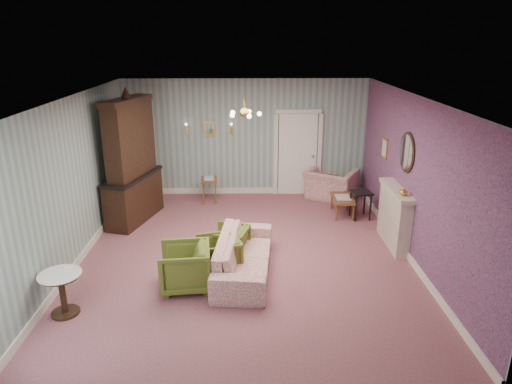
{
  "coord_description": "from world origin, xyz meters",
  "views": [
    {
      "loc": [
        0.05,
        -7.69,
        3.9
      ],
      "look_at": [
        0.2,
        0.4,
        1.1
      ],
      "focal_mm": 32.09,
      "sensor_mm": 36.0,
      "label": 1
    }
  ],
  "objects_px": {
    "olive_chair_a": "(185,265)",
    "fireplace": "(394,217)",
    "olive_chair_c": "(229,241)",
    "side_table_black": "(360,205)",
    "pedestal_table": "(63,294)",
    "sofa_chintz": "(244,249)",
    "dresser": "(131,158)",
    "coffee_table": "(342,206)",
    "wingback_chair": "(331,179)",
    "olive_chair_b": "(219,253)"
  },
  "relations": [
    {
      "from": "olive_chair_c",
      "to": "dresser",
      "type": "bearing_deg",
      "value": -115.31
    },
    {
      "from": "dresser",
      "to": "coffee_table",
      "type": "distance_m",
      "value": 4.78
    },
    {
      "from": "olive_chair_b",
      "to": "dresser",
      "type": "bearing_deg",
      "value": -156.4
    },
    {
      "from": "side_table_black",
      "to": "pedestal_table",
      "type": "bearing_deg",
      "value": -145.25
    },
    {
      "from": "sofa_chintz",
      "to": "olive_chair_c",
      "type": "bearing_deg",
      "value": 31.65
    },
    {
      "from": "dresser",
      "to": "fireplace",
      "type": "relative_size",
      "value": 2.03
    },
    {
      "from": "fireplace",
      "to": "side_table_black",
      "type": "distance_m",
      "value": 1.41
    },
    {
      "from": "wingback_chair",
      "to": "side_table_black",
      "type": "bearing_deg",
      "value": 138.9
    },
    {
      "from": "olive_chair_a",
      "to": "fireplace",
      "type": "bearing_deg",
      "value": 106.27
    },
    {
      "from": "wingback_chair",
      "to": "fireplace",
      "type": "relative_size",
      "value": 0.83
    },
    {
      "from": "sofa_chintz",
      "to": "side_table_black",
      "type": "xyz_separation_m",
      "value": [
        2.56,
        2.4,
        -0.12
      ]
    },
    {
      "from": "olive_chair_b",
      "to": "wingback_chair",
      "type": "height_order",
      "value": "wingback_chair"
    },
    {
      "from": "olive_chair_b",
      "to": "sofa_chintz",
      "type": "xyz_separation_m",
      "value": [
        0.43,
        -0.04,
        0.09
      ]
    },
    {
      "from": "wingback_chair",
      "to": "fireplace",
      "type": "xyz_separation_m",
      "value": [
        0.75,
        -2.66,
        0.07
      ]
    },
    {
      "from": "olive_chair_b",
      "to": "sofa_chintz",
      "type": "relative_size",
      "value": 0.31
    },
    {
      "from": "olive_chair_a",
      "to": "dresser",
      "type": "bearing_deg",
      "value": -158.79
    },
    {
      "from": "sofa_chintz",
      "to": "coffee_table",
      "type": "distance_m",
      "value": 3.43
    },
    {
      "from": "sofa_chintz",
      "to": "dresser",
      "type": "height_order",
      "value": "dresser"
    },
    {
      "from": "side_table_black",
      "to": "pedestal_table",
      "type": "relative_size",
      "value": 0.95
    },
    {
      "from": "olive_chair_b",
      "to": "fireplace",
      "type": "relative_size",
      "value": 0.5
    },
    {
      "from": "dresser",
      "to": "coffee_table",
      "type": "bearing_deg",
      "value": 18.42
    },
    {
      "from": "olive_chair_c",
      "to": "olive_chair_b",
      "type": "bearing_deg",
      "value": -1.18
    },
    {
      "from": "olive_chair_a",
      "to": "fireplace",
      "type": "xyz_separation_m",
      "value": [
        3.83,
        1.54,
        0.18
      ]
    },
    {
      "from": "olive_chair_c",
      "to": "dresser",
      "type": "distance_m",
      "value": 3.04
    },
    {
      "from": "olive_chair_a",
      "to": "dresser",
      "type": "relative_size",
      "value": 0.28
    },
    {
      "from": "olive_chair_c",
      "to": "fireplace",
      "type": "distance_m",
      "value": 3.21
    },
    {
      "from": "wingback_chair",
      "to": "dresser",
      "type": "height_order",
      "value": "dresser"
    },
    {
      "from": "wingback_chair",
      "to": "sofa_chintz",
      "type": "bearing_deg",
      "value": 90.84
    },
    {
      "from": "olive_chair_b",
      "to": "fireplace",
      "type": "distance_m",
      "value": 3.48
    },
    {
      "from": "dresser",
      "to": "pedestal_table",
      "type": "xyz_separation_m",
      "value": [
        -0.21,
        -3.62,
        -1.09
      ]
    },
    {
      "from": "wingback_chair",
      "to": "pedestal_table",
      "type": "bearing_deg",
      "value": 76.66
    },
    {
      "from": "olive_chair_a",
      "to": "olive_chair_c",
      "type": "distance_m",
      "value": 1.24
    },
    {
      "from": "olive_chair_a",
      "to": "olive_chair_b",
      "type": "bearing_deg",
      "value": 129.96
    },
    {
      "from": "olive_chair_a",
      "to": "side_table_black",
      "type": "xyz_separation_m",
      "value": [
        3.51,
        2.89,
        -0.09
      ]
    },
    {
      "from": "olive_chair_a",
      "to": "fireplace",
      "type": "distance_m",
      "value": 4.13
    },
    {
      "from": "olive_chair_a",
      "to": "pedestal_table",
      "type": "height_order",
      "value": "olive_chair_a"
    },
    {
      "from": "olive_chair_a",
      "to": "fireplace",
      "type": "height_order",
      "value": "fireplace"
    },
    {
      "from": "olive_chair_c",
      "to": "dresser",
      "type": "relative_size",
      "value": 0.23
    },
    {
      "from": "dresser",
      "to": "fireplace",
      "type": "distance_m",
      "value": 5.54
    },
    {
      "from": "sofa_chintz",
      "to": "coffee_table",
      "type": "bearing_deg",
      "value": -34.97
    },
    {
      "from": "coffee_table",
      "to": "pedestal_table",
      "type": "distance_m",
      "value": 6.16
    },
    {
      "from": "sofa_chintz",
      "to": "dresser",
      "type": "relative_size",
      "value": 0.78
    },
    {
      "from": "dresser",
      "to": "side_table_black",
      "type": "bearing_deg",
      "value": 15.81
    },
    {
      "from": "coffee_table",
      "to": "pedestal_table",
      "type": "height_order",
      "value": "pedestal_table"
    },
    {
      "from": "olive_chair_b",
      "to": "wingback_chair",
      "type": "relative_size",
      "value": 0.6
    },
    {
      "from": "fireplace",
      "to": "coffee_table",
      "type": "bearing_deg",
      "value": 113.41
    },
    {
      "from": "olive_chair_a",
      "to": "coffee_table",
      "type": "relative_size",
      "value": 0.97
    },
    {
      "from": "olive_chair_c",
      "to": "wingback_chair",
      "type": "relative_size",
      "value": 0.57
    },
    {
      "from": "olive_chair_a",
      "to": "pedestal_table",
      "type": "xyz_separation_m",
      "value": [
        -1.68,
        -0.71,
        -0.07
      ]
    },
    {
      "from": "olive_chair_c",
      "to": "fireplace",
      "type": "relative_size",
      "value": 0.47
    }
  ]
}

